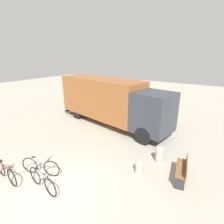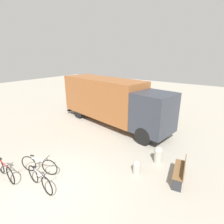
{
  "view_description": "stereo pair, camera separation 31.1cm",
  "coord_description": "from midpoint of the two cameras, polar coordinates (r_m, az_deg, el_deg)",
  "views": [
    {
      "loc": [
        4.84,
        -3.09,
        4.9
      ],
      "look_at": [
        -0.49,
        4.86,
        1.76
      ],
      "focal_mm": 28.0,
      "sensor_mm": 36.0,
      "label": 1
    },
    {
      "loc": [
        5.09,
        -2.91,
        4.9
      ],
      "look_at": [
        -0.49,
        4.86,
        1.76
      ],
      "focal_mm": 28.0,
      "sensor_mm": 36.0,
      "label": 2
    }
  ],
  "objects": [
    {
      "name": "delivery_truck",
      "position": [
        12.52,
        0.39,
        3.96
      ],
      "size": [
        9.2,
        3.6,
        3.28
      ],
      "rotation": [
        0.0,
        0.0,
        -0.16
      ],
      "color": "#99592D",
      "rests_on": "ground"
    },
    {
      "name": "bicycle_middle",
      "position": [
        8.38,
        -21.73,
        -15.79
      ],
      "size": [
        1.67,
        0.7,
        0.84
      ],
      "rotation": [
        0.0,
        0.0,
        0.37
      ],
      "color": "black",
      "rests_on": "ground"
    },
    {
      "name": "bicycle_far",
      "position": [
        7.58,
        -21.41,
        -19.75
      ],
      "size": [
        1.77,
        0.44,
        0.84
      ],
      "rotation": [
        0.0,
        0.0,
        -0.08
      ],
      "color": "black",
      "rests_on": "ground"
    },
    {
      "name": "bollard_near_bench",
      "position": [
        7.93,
        9.22,
        -17.24
      ],
      "size": [
        0.34,
        0.34,
        0.62
      ],
      "color": "#B2AD9E",
      "rests_on": "ground"
    },
    {
      "name": "ground_plane",
      "position": [
        7.59,
        -19.11,
        -23.18
      ],
      "size": [
        60.0,
        60.0,
        0.0
      ],
      "primitive_type": "plane",
      "color": "#A8A091"
    },
    {
      "name": "bollard_far_bench",
      "position": [
        8.78,
        15.88,
        -13.12
      ],
      "size": [
        0.39,
        0.39,
        0.81
      ],
      "color": "#B2AD9E",
      "rests_on": "ground"
    },
    {
      "name": "park_bench",
      "position": [
        7.93,
        22.66,
        -17.17
      ],
      "size": [
        0.66,
        1.49,
        0.87
      ],
      "rotation": [
        0.0,
        0.0,
        1.75
      ],
      "color": "brown",
      "rests_on": "ground"
    },
    {
      "name": "bicycle_near",
      "position": [
        8.68,
        -30.62,
        -15.94
      ],
      "size": [
        1.77,
        0.44,
        0.84
      ],
      "rotation": [
        0.0,
        0.0,
        -0.07
      ],
      "color": "black",
      "rests_on": "ground"
    }
  ]
}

